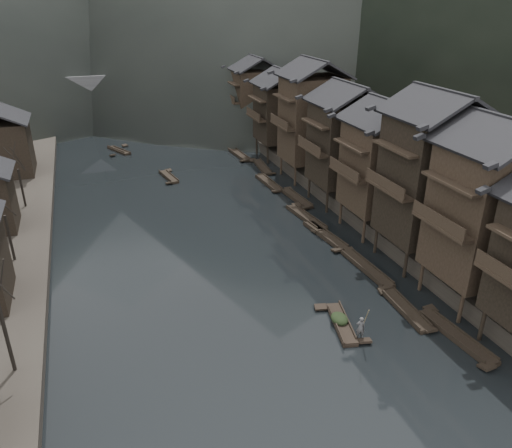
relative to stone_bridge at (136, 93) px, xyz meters
name	(u,v)px	position (x,y,z in m)	size (l,w,h in m)	color
water	(266,334)	(0.00, -72.00, -5.11)	(300.00, 300.00, 0.00)	black
right_bank	(383,140)	(35.00, -32.00, -4.21)	(40.00, 200.00, 1.80)	#2D2823
stilt_houses	(357,132)	(17.28, -53.27, 3.80)	(9.00, 67.60, 15.76)	black
moored_sampans	(279,187)	(11.88, -44.67, -4.91)	(3.38, 72.44, 0.47)	black
midriver_boats	(133,144)	(-3.28, -18.38, -4.91)	(7.75, 39.45, 0.45)	black
stone_bridge	(136,93)	(0.00, 0.00, 0.00)	(40.00, 6.00, 9.00)	#4C4C4F
hero_sampan	(341,323)	(5.69, -72.86, -4.91)	(2.27, 5.61, 0.44)	black
cargo_heap	(340,315)	(5.64, -72.61, -4.30)	(1.22, 1.60, 0.73)	black
boatman	(361,324)	(6.13, -74.75, -3.81)	(0.63, 0.41, 1.72)	#504F52
bamboo_pole	(367,290)	(6.33, -74.75, -0.99)	(0.06, 0.06, 4.49)	#8C7A51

